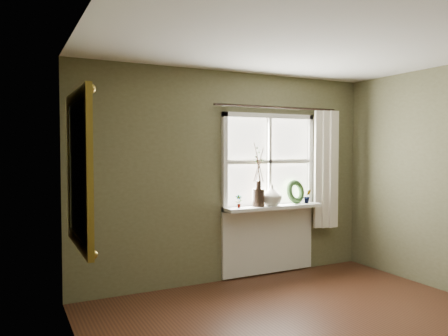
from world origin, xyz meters
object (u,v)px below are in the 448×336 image
object	(u,v)px
cream_vase	(272,195)
gilt_mirror	(78,169)
dark_jug	(258,198)
wreath	(295,194)

from	to	relation	value
cream_vase	gilt_mirror	distance (m)	2.66
dark_jug	wreath	world-z (taller)	wreath
dark_jug	gilt_mirror	xyz separation A→B (m)	(-2.29, -0.83, 0.44)
cream_vase	wreath	distance (m)	0.40
gilt_mirror	wreath	bearing A→B (deg)	16.69
dark_jug	cream_vase	bearing A→B (deg)	0.00
dark_jug	cream_vase	world-z (taller)	cream_vase
wreath	gilt_mirror	world-z (taller)	gilt_mirror
dark_jug	gilt_mirror	size ratio (longest dim) A/B	0.17
wreath	gilt_mirror	distance (m)	3.04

